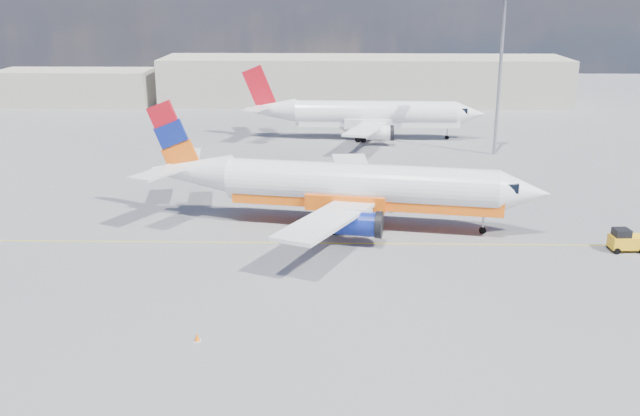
{
  "coord_description": "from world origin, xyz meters",
  "views": [
    {
      "loc": [
        0.23,
        -51.1,
        19.94
      ],
      "look_at": [
        -0.97,
        1.35,
        3.5
      ],
      "focal_mm": 40.0,
      "sensor_mm": 36.0,
      "label": 1
    }
  ],
  "objects_px": {
    "main_jet": "(347,186)",
    "gse_tug": "(626,240)",
    "traffic_cone": "(197,337)",
    "second_jet": "(368,115)"
  },
  "relations": [
    {
      "from": "gse_tug",
      "to": "traffic_cone",
      "type": "bearing_deg",
      "value": -156.88
    },
    {
      "from": "main_jet",
      "to": "traffic_cone",
      "type": "xyz_separation_m",
      "value": [
        -9.04,
        -21.34,
        -3.25
      ]
    },
    {
      "from": "second_jet",
      "to": "gse_tug",
      "type": "relative_size",
      "value": 12.29
    },
    {
      "from": "second_jet",
      "to": "traffic_cone",
      "type": "bearing_deg",
      "value": -100.8
    },
    {
      "from": "main_jet",
      "to": "traffic_cone",
      "type": "relative_size",
      "value": 64.04
    },
    {
      "from": "gse_tug",
      "to": "traffic_cone",
      "type": "height_order",
      "value": "gse_tug"
    },
    {
      "from": "main_jet",
      "to": "gse_tug",
      "type": "relative_size",
      "value": 13.21
    },
    {
      "from": "main_jet",
      "to": "gse_tug",
      "type": "height_order",
      "value": "main_jet"
    },
    {
      "from": "main_jet",
      "to": "traffic_cone",
      "type": "height_order",
      "value": "main_jet"
    },
    {
      "from": "traffic_cone",
      "to": "second_jet",
      "type": "bearing_deg",
      "value": 78.03
    }
  ]
}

